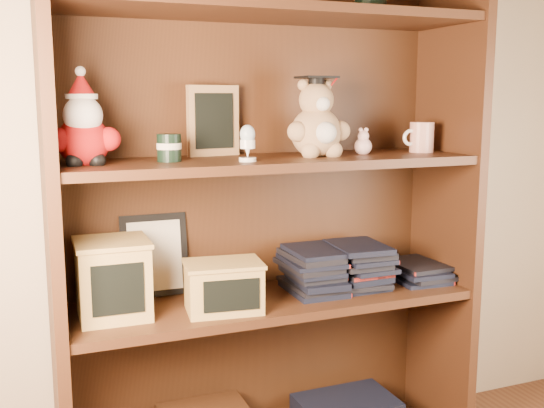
{
  "coord_description": "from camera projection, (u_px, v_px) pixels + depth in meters",
  "views": [
    {
      "loc": [
        -0.46,
        -0.32,
        1.11
      ],
      "look_at": [
        0.19,
        1.3,
        0.82
      ],
      "focal_mm": 42.0,
      "sensor_mm": 36.0,
      "label": 1
    }
  ],
  "objects": [
    {
      "name": "certificate_frame",
      "position": [
        155.0,
        255.0,
        1.82
      ],
      "size": [
        0.19,
        0.05,
        0.24
      ],
      "color": "black",
      "rests_on": "shelf_lower"
    },
    {
      "name": "chalkboard_plaque",
      "position": [
        213.0,
        122.0,
        1.8
      ],
      "size": [
        0.16,
        0.09,
        0.2
      ],
      "color": "#9E7547",
      "rests_on": "shelf_upper"
    },
    {
      "name": "egg_cup",
      "position": [
        248.0,
        142.0,
        1.64
      ],
      "size": [
        0.05,
        0.05,
        0.1
      ],
      "color": "white",
      "rests_on": "shelf_upper"
    },
    {
      "name": "bookcase",
      "position": [
        265.0,
        215.0,
        1.83
      ],
      "size": [
        1.2,
        0.35,
        1.6
      ],
      "color": "#432413",
      "rests_on": "ground"
    },
    {
      "name": "pink_figurine",
      "position": [
        363.0,
        144.0,
        1.86
      ],
      "size": [
        0.05,
        0.05,
        0.08
      ],
      "color": "beige",
      "rests_on": "shelf_upper"
    },
    {
      "name": "book_stack_mid",
      "position": [
        359.0,
        263.0,
        1.92
      ],
      "size": [
        0.14,
        0.2,
        0.14
      ],
      "color": "black",
      "rests_on": "shelf_lower"
    },
    {
      "name": "grad_teddy_bear",
      "position": [
        317.0,
        125.0,
        1.79
      ],
      "size": [
        0.19,
        0.16,
        0.23
      ],
      "color": "tan",
      "rests_on": "shelf_upper"
    },
    {
      "name": "santa_plush",
      "position": [
        83.0,
        128.0,
        1.55
      ],
      "size": [
        0.17,
        0.13,
        0.25
      ],
      "color": "#A50F0F",
      "rests_on": "shelf_upper"
    },
    {
      "name": "book_stack_right",
      "position": [
        417.0,
        269.0,
        2.0
      ],
      "size": [
        0.14,
        0.2,
        0.06
      ],
      "color": "black",
      "rests_on": "shelf_lower"
    },
    {
      "name": "teachers_tin",
      "position": [
        169.0,
        147.0,
        1.65
      ],
      "size": [
        0.06,
        0.06,
        0.07
      ],
      "color": "black",
      "rests_on": "shelf_upper"
    },
    {
      "name": "treats_box",
      "position": [
        113.0,
        278.0,
        1.64
      ],
      "size": [
        0.19,
        0.19,
        0.2
      ],
      "color": "tan",
      "rests_on": "shelf_lower"
    },
    {
      "name": "book_stack_left",
      "position": [
        312.0,
        268.0,
        1.86
      ],
      "size": [
        0.14,
        0.2,
        0.14
      ],
      "color": "black",
      "rests_on": "shelf_lower"
    },
    {
      "name": "teacher_mug",
      "position": [
        421.0,
        137.0,
        1.93
      ],
      "size": [
        0.1,
        0.07,
        0.09
      ],
      "color": "silver",
      "rests_on": "shelf_upper"
    },
    {
      "name": "shelf_lower",
      "position": [
        272.0,
        301.0,
        1.83
      ],
      "size": [
        1.14,
        0.33,
        0.02
      ],
      "color": "#432413",
      "rests_on": "ground"
    },
    {
      "name": "shelf_upper",
      "position": [
        272.0,
        162.0,
        1.76
      ],
      "size": [
        1.14,
        0.33,
        0.02
      ],
      "color": "#432413",
      "rests_on": "ground"
    },
    {
      "name": "pencils_box",
      "position": [
        224.0,
        286.0,
        1.69
      ],
      "size": [
        0.22,
        0.17,
        0.13
      ],
      "color": "tan",
      "rests_on": "shelf_lower"
    }
  ]
}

